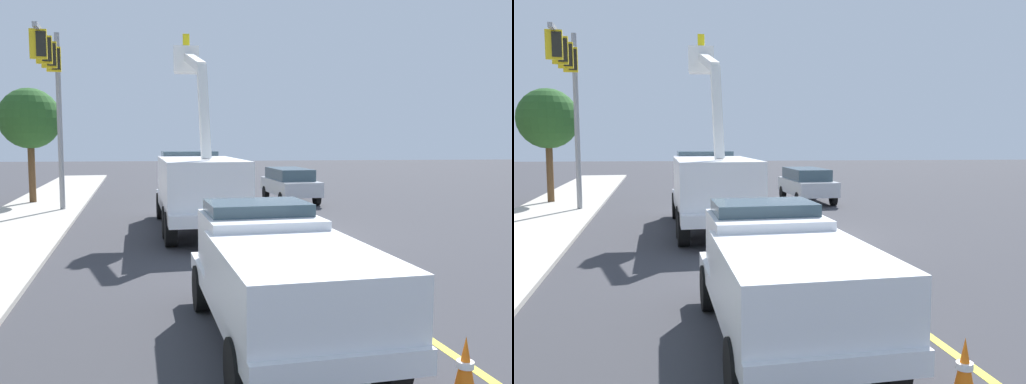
# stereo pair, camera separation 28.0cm
# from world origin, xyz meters

# --- Properties ---
(ground) EXTENTS (120.00, 120.00, 0.00)m
(ground) POSITION_xyz_m (0.00, 0.00, 0.00)
(ground) COLOR #38383D
(lane_centre_stripe) EXTENTS (49.74, 5.39, 0.01)m
(lane_centre_stripe) POSITION_xyz_m (0.00, 0.00, 0.00)
(lane_centre_stripe) COLOR yellow
(lane_centre_stripe) RESTS_ON ground
(utility_bucket_truck) EXTENTS (8.42, 3.34, 6.91)m
(utility_bucket_truck) POSITION_xyz_m (1.72, 2.60, 1.61)
(utility_bucket_truck) COLOR white
(utility_bucket_truck) RESTS_ON ground
(service_pickup_truck) EXTENTS (5.79, 2.67, 2.06)m
(service_pickup_truck) POSITION_xyz_m (-9.16, 1.46, 1.12)
(service_pickup_truck) COLOR white
(service_pickup_truck) RESTS_ON ground
(passing_minivan) EXTENTS (4.97, 2.39, 1.69)m
(passing_minivan) POSITION_xyz_m (9.36, -2.13, 0.97)
(passing_minivan) COLOR silver
(passing_minivan) RESTS_ON ground
(traffic_cone_leading) EXTENTS (0.40, 0.40, 0.89)m
(traffic_cone_leading) POSITION_xyz_m (-11.44, -0.40, 0.44)
(traffic_cone_leading) COLOR black
(traffic_cone_leading) RESTS_ON ground
(traffic_cone_mid_front) EXTENTS (0.40, 0.40, 0.88)m
(traffic_cone_mid_front) POSITION_xyz_m (-3.16, 0.21, 0.43)
(traffic_cone_mid_front) COLOR black
(traffic_cone_mid_front) RESTS_ON ground
(traffic_cone_mid_rear) EXTENTS (0.40, 0.40, 0.79)m
(traffic_cone_mid_rear) POSITION_xyz_m (6.06, 1.19, 0.39)
(traffic_cone_mid_rear) COLOR black
(traffic_cone_mid_rear) RESTS_ON ground
(traffic_signal_mast) EXTENTS (5.46, 0.94, 7.65)m
(traffic_signal_mast) POSITION_xyz_m (5.06, 8.17, 5.50)
(traffic_signal_mast) COLOR gray
(traffic_signal_mast) RESTS_ON ground
(street_tree_right) EXTENTS (2.89, 2.89, 5.59)m
(street_tree_right) POSITION_xyz_m (9.72, 10.43, 4.11)
(street_tree_right) COLOR brown
(street_tree_right) RESTS_ON ground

